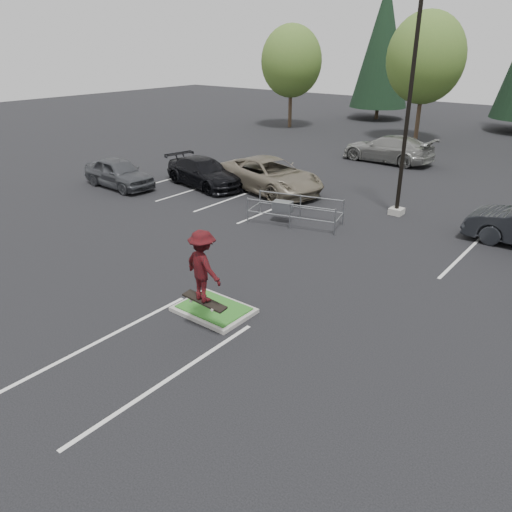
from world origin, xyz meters
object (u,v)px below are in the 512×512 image
Objects in this scene: car_l_black at (203,172)px; car_far_silver at (388,149)px; decid_a at (291,63)px; conif_a at (383,45)px; car_l_tan at (270,175)px; car_l_grey at (119,173)px; light_pole at (408,114)px; skateboarder at (203,267)px; cart_corral at (286,207)px; decid_b at (425,61)px.

car_far_silver is (5.43, 11.97, 0.11)m from car_l_black.
car_far_silver is at bearing -30.87° from decid_a.
conif_a is 2.05× the size of car_l_tan.
decid_a is 16.35m from car_far_silver.
light_pole is at bearing -67.33° from car_l_grey.
car_l_tan is 8.32m from car_l_grey.
skateboarder is 23.61m from car_far_silver.
car_l_black is at bearing 148.36° from cart_corral.
light_pole is at bearing -72.75° from car_l_tan.
car_l_grey is at bearing -89.13° from conif_a.
conif_a reaches higher than decid_a.
car_far_silver is (-5.20, 23.00, -1.15)m from skateboarder.
skateboarder is (6.64, -31.53, -4.02)m from decid_b.
car_far_silver reaches higher than car_l_black.
decid_b is 2.27× the size of cart_corral.
conif_a reaches higher than light_pole.
light_pole is 25.86m from decid_a.
decid_b is 0.74× the size of conif_a.
conif_a is (-14.50, 28.00, 2.54)m from light_pole.
car_l_black is at bearing -101.01° from decid_b.
car_l_tan is at bearing -58.16° from decid_a.
decid_b is at bearing -168.89° from car_far_silver.
light_pole is 11.80m from car_far_silver.
car_l_grey is 17.46m from car_far_silver.
decid_a is at bearing -111.91° from conif_a.
conif_a reaches higher than car_l_grey.
decid_b is at bearing -14.64° from car_l_grey.
cart_corral is at bearing -82.20° from car_l_grey.
conif_a is at bearing 18.63° from car_l_black.
decid_b is at bearing 11.69° from car_l_tan.
skateboarder is (18.64, -31.03, -3.56)m from decid_a.
car_far_silver is at bearing 81.83° from cart_corral.
car_l_tan reaches higher than car_far_silver.
cart_corral is (15.07, -22.15, -4.87)m from decid_a.
conif_a is at bearing 3.89° from car_l_grey.
conif_a is 34.56m from cart_corral.
car_l_tan is at bearing -50.80° from skateboarder.
car_l_tan is at bearing -91.48° from decid_b.
conif_a is 2.15× the size of car_far_silver.
decid_b is 2.08× the size of car_l_grey.
cart_corral is 9.66m from skateboarder.
car_l_grey is (-14.13, 8.00, -1.24)m from skateboarder.
car_far_silver is at bearing -80.43° from decid_b.
cart_corral is at bearing -82.28° from decid_b.
car_far_silver is at bearing 2.75° from car_l_tan.
skateboarder is (0.13, -13.00, -2.54)m from light_pole.
light_pole is 6.60m from cart_corral.
skateboarder reaches higher than cart_corral.
skateboarder is at bearing -125.02° from car_l_black.
decid_a reaches higher than cart_corral.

